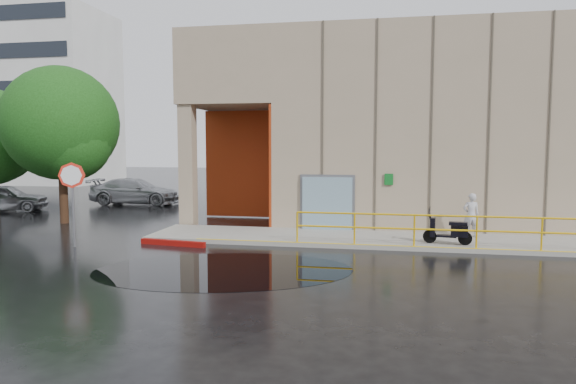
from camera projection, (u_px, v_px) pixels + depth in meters
name	position (u px, v px, depth m)	size (l,w,h in m)	color
ground	(296.00, 269.00, 13.96)	(120.00, 120.00, 0.00)	black
sidewalk	(433.00, 241.00, 17.63)	(20.00, 3.00, 0.15)	gray
building	(447.00, 127.00, 23.40)	(20.00, 10.17, 8.00)	gray
guardrail	(445.00, 231.00, 16.21)	(9.56, 0.06, 1.03)	#E7B20C
distant_building	(40.00, 99.00, 45.78)	(12.00, 8.08, 15.00)	beige
person	(471.00, 215.00, 18.01)	(0.56, 0.37, 1.54)	#B5B5BA
scooter	(448.00, 223.00, 16.68)	(1.57, 0.74, 1.19)	black
stop_sign	(72.00, 186.00, 16.83)	(0.79, 0.36, 2.81)	slate
red_curb	(173.00, 243.00, 17.25)	(2.40, 0.18, 0.18)	maroon
puddle	(224.00, 270.00, 13.86)	(7.00, 4.31, 0.01)	black
car_a	(4.00, 198.00, 26.03)	(1.67, 4.16, 1.42)	#ACAFB3
car_c	(135.00, 191.00, 29.29)	(2.06, 5.08, 1.47)	#A9ABB0
tree_near	(63.00, 128.00, 21.79)	(4.84, 4.84, 6.72)	black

